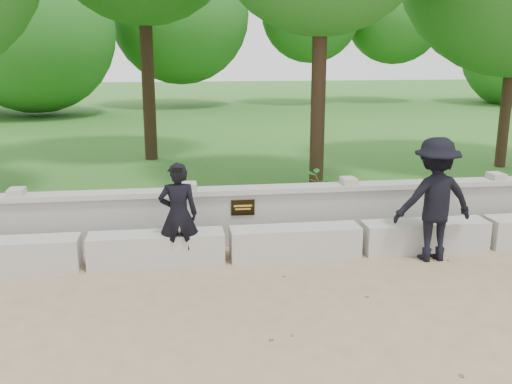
% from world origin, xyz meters
% --- Properties ---
extents(ground, '(80.00, 80.00, 0.00)m').
position_xyz_m(ground, '(0.00, 0.00, 0.00)').
color(ground, '#9F8161').
rests_on(ground, ground).
extents(lawn, '(40.00, 22.00, 0.25)m').
position_xyz_m(lawn, '(0.00, 14.00, 0.12)').
color(lawn, '#2A571D').
rests_on(lawn, ground).
extents(concrete_bench, '(11.90, 0.45, 0.45)m').
position_xyz_m(concrete_bench, '(0.00, 1.90, 0.22)').
color(concrete_bench, '#A9A69F').
rests_on(concrete_bench, ground).
extents(parapet_wall, '(12.50, 0.35, 0.90)m').
position_xyz_m(parapet_wall, '(0.00, 2.60, 0.46)').
color(parapet_wall, '#9F9C96').
rests_on(parapet_wall, ground).
extents(man_main, '(0.54, 0.48, 1.48)m').
position_xyz_m(man_main, '(-0.68, 1.80, 0.74)').
color(man_main, black).
rests_on(man_main, ground).
extents(visitor_mid, '(1.17, 0.70, 1.78)m').
position_xyz_m(visitor_mid, '(2.93, 1.53, 0.89)').
color(visitor_mid, black).
rests_on(visitor_mid, ground).
extents(shrub_b, '(0.31, 0.37, 0.60)m').
position_xyz_m(shrub_b, '(-0.67, 4.18, 0.55)').
color(shrub_b, '#2F8A31').
rests_on(shrub_b, lawn).
extents(shrub_c, '(0.76, 0.73, 0.65)m').
position_xyz_m(shrub_c, '(1.88, 3.63, 0.58)').
color(shrub_c, '#2F8A31').
rests_on(shrub_c, lawn).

